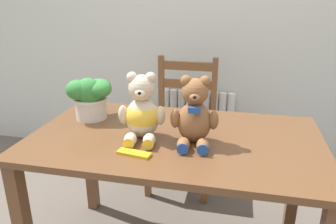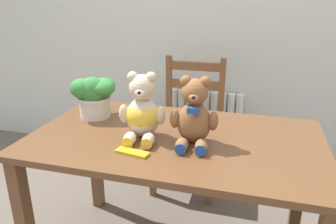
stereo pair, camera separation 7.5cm
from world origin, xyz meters
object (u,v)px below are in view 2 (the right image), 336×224
potted_plant (94,94)px  chocolate_bar (132,153)px  teddy_bear_left (142,112)px  teddy_bear_right (194,115)px  wooden_chair_behind (190,124)px

potted_plant → chocolate_bar: 0.50m
teddy_bear_left → teddy_bear_right: 0.24m
teddy_bear_right → chocolate_bar: (-0.22, -0.17, -0.12)m
wooden_chair_behind → potted_plant: potted_plant is taller
potted_plant → chocolate_bar: (0.34, -0.35, -0.12)m
teddy_bear_left → chocolate_bar: size_ratio=2.15×
wooden_chair_behind → chocolate_bar: wooden_chair_behind is taller
wooden_chair_behind → potted_plant: size_ratio=4.03×
potted_plant → chocolate_bar: potted_plant is taller
teddy_bear_right → potted_plant: (-0.56, 0.18, -0.00)m
teddy_bear_right → potted_plant: size_ratio=1.32×
teddy_bear_left → potted_plant: teddy_bear_left is taller
wooden_chair_behind → potted_plant: (-0.37, -0.68, 0.39)m
teddy_bear_right → potted_plant: bearing=-23.4°
potted_plant → teddy_bear_right: bearing=-17.3°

